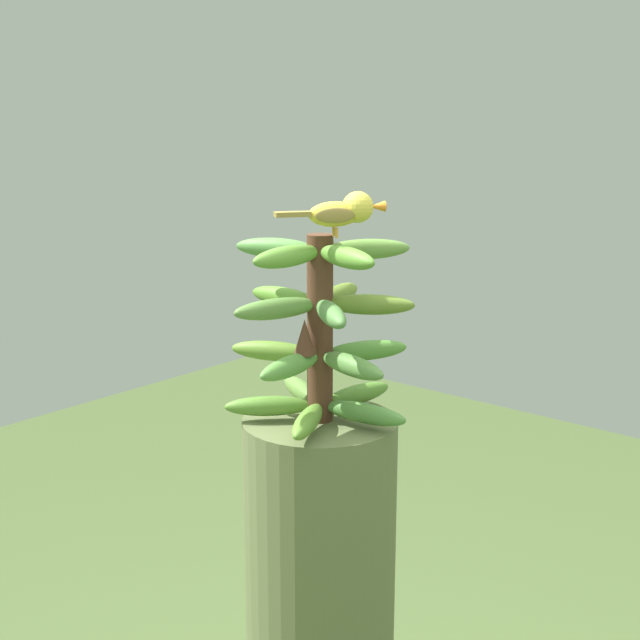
{
  "coord_description": "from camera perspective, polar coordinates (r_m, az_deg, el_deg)",
  "views": [
    {
      "loc": [
        -1.1,
        -0.93,
        1.91
      ],
      "look_at": [
        0.0,
        0.0,
        1.58
      ],
      "focal_mm": 49.07,
      "sensor_mm": 36.0,
      "label": 1
    }
  ],
  "objects": [
    {
      "name": "banana_bunch",
      "position": [
        1.48,
        -0.03,
        -0.63
      ],
      "size": [
        0.33,
        0.33,
        0.32
      ],
      "color": "#4C2D1E",
      "rests_on": "banana_tree"
    },
    {
      "name": "perched_bird",
      "position": [
        1.42,
        1.58,
        7.12
      ],
      "size": [
        0.16,
        0.12,
        0.07
      ],
      "color": "#C68933",
      "rests_on": "banana_bunch"
    }
  ]
}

